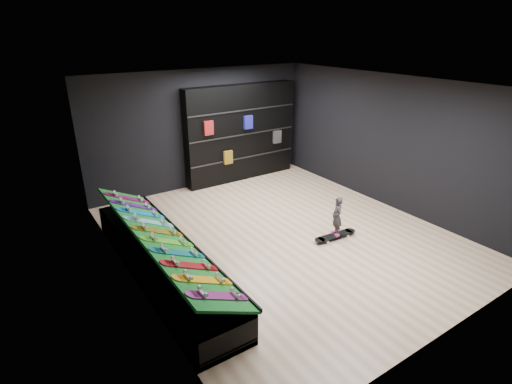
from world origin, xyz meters
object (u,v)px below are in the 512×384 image
back_shelving (241,133)px  child (336,224)px  display_rack (162,262)px  floor_skateboard (335,237)px

back_shelving → child: size_ratio=6.61×
display_rack → back_shelving: (3.63, 3.32, 1.03)m
display_rack → child: child is taller
back_shelving → floor_skateboard: size_ratio=3.27×
floor_skateboard → child: size_ratio=2.02×
floor_skateboard → child: (0.00, 0.00, 0.29)m
display_rack → back_shelving: 5.03m
back_shelving → floor_skateboard: 4.23m
floor_skateboard → display_rack: bearing=172.2°
back_shelving → child: 4.15m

